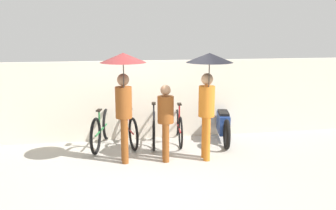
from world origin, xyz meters
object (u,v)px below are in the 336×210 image
(parked_bicycle_0, at_px, (102,129))
(pedestrian_trailing, at_px, (208,80))
(parked_bicycle_2, at_px, (154,129))
(pedestrian_leading, at_px, (123,82))
(pedestrian_center, at_px, (166,117))
(parked_bicycle_3, at_px, (178,126))
(motorcycle, at_px, (223,124))
(parked_bicycle_1, at_px, (128,128))

(parked_bicycle_0, bearing_deg, pedestrian_trailing, -108.84)
(parked_bicycle_0, height_order, parked_bicycle_2, parked_bicycle_2)
(parked_bicycle_2, height_order, pedestrian_trailing, pedestrian_trailing)
(pedestrian_leading, distance_m, pedestrian_center, 1.09)
(parked_bicycle_3, bearing_deg, pedestrian_center, 163.83)
(pedestrian_leading, distance_m, pedestrian_trailing, 1.62)
(parked_bicycle_2, bearing_deg, parked_bicycle_0, 97.22)
(pedestrian_leading, bearing_deg, pedestrian_center, 179.71)
(parked_bicycle_2, height_order, parked_bicycle_3, parked_bicycle_3)
(parked_bicycle_0, distance_m, pedestrian_leading, 1.75)
(parked_bicycle_3, distance_m, pedestrian_leading, 2.19)
(parked_bicycle_0, bearing_deg, parked_bicycle_3, -74.68)
(parked_bicycle_3, distance_m, motorcycle, 1.06)
(parked_bicycle_1, bearing_deg, pedestrian_leading, 163.97)
(parked_bicycle_3, relative_size, pedestrian_trailing, 0.81)
(parked_bicycle_3, xyz_separation_m, motorcycle, (1.06, -0.07, 0.01))
(parked_bicycle_1, xyz_separation_m, pedestrian_trailing, (1.47, -1.39, 1.24))
(motorcycle, bearing_deg, parked_bicycle_1, 98.94)
(pedestrian_leading, height_order, motorcycle, pedestrian_leading)
(pedestrian_trailing, height_order, motorcycle, pedestrian_trailing)
(pedestrian_leading, bearing_deg, parked_bicycle_3, -138.47)
(parked_bicycle_3, xyz_separation_m, pedestrian_leading, (-1.32, -1.24, 1.23))
(parked_bicycle_1, bearing_deg, parked_bicycle_3, -101.13)
(parked_bicycle_3, height_order, pedestrian_trailing, pedestrian_trailing)
(parked_bicycle_0, relative_size, motorcycle, 0.90)
(parked_bicycle_0, bearing_deg, pedestrian_leading, -145.94)
(parked_bicycle_2, bearing_deg, pedestrian_center, -168.02)
(motorcycle, bearing_deg, parked_bicycle_3, 97.83)
(pedestrian_center, bearing_deg, parked_bicycle_1, -55.54)
(pedestrian_trailing, bearing_deg, parked_bicycle_2, -54.54)
(parked_bicycle_2, distance_m, parked_bicycle_3, 0.59)
(parked_bicycle_1, height_order, motorcycle, parked_bicycle_1)
(parked_bicycle_3, distance_m, pedestrian_trailing, 1.87)
(parked_bicycle_1, height_order, pedestrian_trailing, pedestrian_trailing)
(pedestrian_leading, bearing_deg, motorcycle, -155.47)
(pedestrian_center, distance_m, motorcycle, 2.01)
(parked_bicycle_3, height_order, pedestrian_leading, pedestrian_leading)
(parked_bicycle_0, xyz_separation_m, pedestrian_leading, (0.44, -1.18, 1.21))
(parked_bicycle_1, xyz_separation_m, motorcycle, (2.23, -0.10, 0.01))
(pedestrian_leading, bearing_deg, parked_bicycle_0, -71.26)
(parked_bicycle_2, height_order, pedestrian_center, pedestrian_center)
(parked_bicycle_3, bearing_deg, parked_bicycle_0, 98.24)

